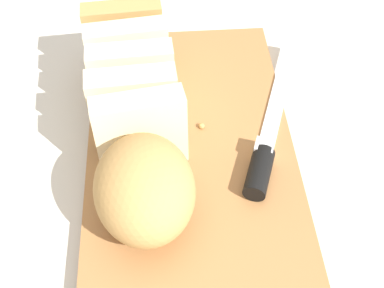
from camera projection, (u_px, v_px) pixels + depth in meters
ground_plane at (192, 173)px, 0.59m from camera, size 3.00×3.00×0.00m
cutting_board at (192, 167)px, 0.58m from camera, size 0.47×0.24×0.02m
bread_loaf at (137, 125)px, 0.54m from camera, size 0.32×0.13×0.09m
bread_knife at (265, 151)px, 0.56m from camera, size 0.27×0.12×0.03m
crumb_near_knife at (202, 126)px, 0.60m from camera, size 0.01×0.01×0.01m
crumb_near_loaf at (201, 125)px, 0.60m from camera, size 0.01×0.01×0.01m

